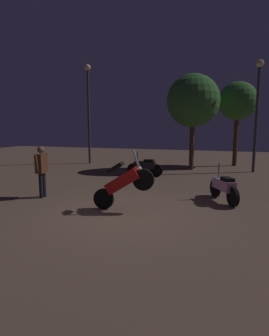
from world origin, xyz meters
TOP-DOWN VIEW (x-y plane):
  - ground_plane at (0.00, 0.00)m, footprint 40.00×40.00m
  - motorcycle_red_foreground at (-0.19, 0.28)m, footprint 1.66×0.33m
  - motorcycle_black_parked_left at (-1.03, 5.46)m, footprint 1.66×0.33m
  - motorcycle_pink_parked_right at (2.35, 2.03)m, footprint 0.84×1.52m
  - person_rider_beside at (-3.06, 0.82)m, footprint 0.25×0.66m
  - streetlamp_near at (3.75, 8.15)m, footprint 0.36×0.36m
  - streetlamp_far at (-5.38, 8.64)m, footprint 0.36×0.36m
  - tree_left_bg at (0.76, 8.02)m, footprint 2.64×2.64m
  - tree_center_bg at (2.95, 10.22)m, footprint 2.12×2.12m

SIDE VIEW (x-z plane):
  - ground_plane at x=0.00m, z-range 0.00..0.00m
  - motorcycle_black_parked_left at x=-1.03m, z-range -0.12..0.99m
  - motorcycle_pink_parked_right at x=2.35m, z-range -0.12..0.99m
  - motorcycle_red_foreground at x=-0.19m, z-range -0.07..1.56m
  - person_rider_beside at x=-3.06m, z-range 0.15..1.77m
  - streetlamp_near at x=3.75m, z-range 0.69..5.99m
  - tree_left_bg at x=0.76m, z-range 1.07..5.88m
  - tree_center_bg at x=2.95m, z-range 1.24..5.91m
  - streetlamp_far at x=-5.38m, z-range 0.71..6.48m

